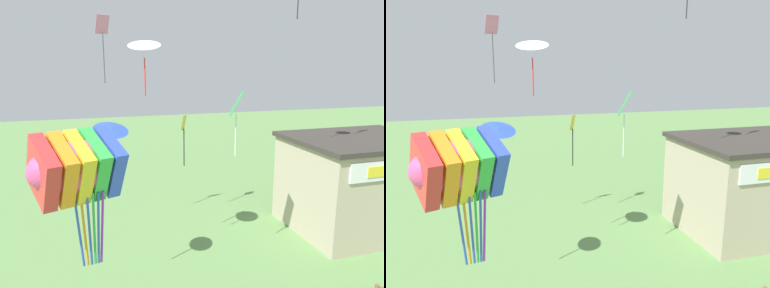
{
  "view_description": "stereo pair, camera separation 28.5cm",
  "coord_description": "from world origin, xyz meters",
  "views": [
    {
      "loc": [
        -3.51,
        -1.83,
        8.83
      ],
      "look_at": [
        0.0,
        9.66,
        6.2
      ],
      "focal_mm": 35.0,
      "sensor_mm": 36.0,
      "label": 1
    },
    {
      "loc": [
        -3.24,
        -1.91,
        8.83
      ],
      "look_at": [
        0.0,
        9.66,
        6.2
      ],
      "focal_mm": 35.0,
      "sensor_mm": 36.0,
      "label": 2
    }
  ],
  "objects": [
    {
      "name": "kite_yellow_diamond",
      "position": [
        1.23,
        14.99,
        5.58
      ],
      "size": [
        0.4,
        0.52,
        2.46
      ],
      "color": "yellow"
    },
    {
      "name": "seaside_building",
      "position": [
        10.71,
        13.9,
        2.52
      ],
      "size": [
        7.48,
        5.84,
        5.01
      ],
      "color": "#B7A88E",
      "rests_on": "ground_plane"
    },
    {
      "name": "kite_green_diamond",
      "position": [
        2.81,
        12.52,
        6.88
      ],
      "size": [
        0.8,
        0.96,
        2.77
      ],
      "color": "green"
    },
    {
      "name": "kite_rainbow_parafoil",
      "position": [
        -3.62,
        6.48,
        6.58
      ],
      "size": [
        2.56,
        2.24,
        3.16
      ],
      "color": "#E54C8C"
    },
    {
      "name": "kite_blue_delta",
      "position": [
        -2.42,
        11.95,
        6.39
      ],
      "size": [
        1.67,
        1.64,
        2.9
      ],
      "color": "blue"
    },
    {
      "name": "kite_pink_diamond",
      "position": [
        -2.21,
        16.66,
        10.03
      ],
      "size": [
        0.72,
        0.54,
        3.11
      ],
      "color": "pink"
    },
    {
      "name": "kite_white_delta",
      "position": [
        -0.89,
        13.17,
        9.51
      ],
      "size": [
        1.61,
        1.58,
        2.3
      ],
      "color": "white"
    }
  ]
}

